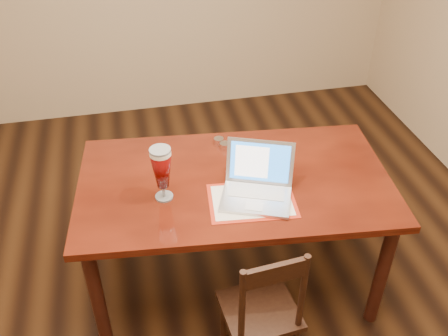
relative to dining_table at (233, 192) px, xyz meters
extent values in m
plane|color=black|center=(-0.19, -0.15, -0.73)|extent=(5.00, 5.00, 0.00)
cube|color=#55180B|center=(0.01, 0.01, 0.07)|extent=(1.83, 1.15, 0.04)
cylinder|color=black|center=(-0.81, -0.31, -0.34)|extent=(0.08, 0.08, 0.77)
cylinder|color=black|center=(0.74, -0.47, -0.34)|extent=(0.08, 0.08, 0.77)
cylinder|color=black|center=(-0.73, 0.49, -0.34)|extent=(0.08, 0.08, 0.77)
cylinder|color=black|center=(0.83, 0.32, -0.34)|extent=(0.08, 0.08, 0.77)
cube|color=#A5220F|center=(0.05, -0.19, 0.09)|extent=(0.49, 0.37, 0.00)
cube|color=beige|center=(0.05, -0.19, 0.09)|extent=(0.44, 0.32, 0.00)
cube|color=#BBBBBF|center=(0.07, -0.20, 0.10)|extent=(0.43, 0.37, 0.02)
cube|color=silver|center=(0.09, -0.15, 0.11)|extent=(0.32, 0.21, 0.00)
cube|color=silver|center=(0.05, -0.26, 0.11)|extent=(0.11, 0.09, 0.00)
cube|color=#BBBBBF|center=(0.13, -0.05, 0.23)|extent=(0.36, 0.20, 0.24)
cube|color=blue|center=(0.13, -0.06, 0.23)|extent=(0.32, 0.17, 0.20)
cube|color=white|center=(0.09, -0.04, 0.23)|extent=(0.18, 0.11, 0.17)
cylinder|color=silver|center=(-0.39, -0.07, 0.09)|extent=(0.10, 0.10, 0.01)
cylinder|color=silver|center=(-0.39, -0.07, 0.13)|extent=(0.02, 0.02, 0.07)
cylinder|color=white|center=(-0.39, -0.07, 0.37)|extent=(0.11, 0.11, 0.02)
cylinder|color=silver|center=(-0.39, -0.07, 0.39)|extent=(0.11, 0.11, 0.01)
cylinder|color=silver|center=(0.02, 0.31, 0.11)|extent=(0.06, 0.06, 0.04)
cylinder|color=silver|center=(0.00, 0.37, 0.11)|extent=(0.06, 0.06, 0.04)
cube|color=black|center=(0.01, -0.57, -0.34)|extent=(0.41, 0.39, 0.04)
cylinder|color=black|center=(-0.15, -0.44, -0.54)|extent=(0.04, 0.04, 0.37)
cylinder|color=black|center=(0.15, -0.41, -0.54)|extent=(0.04, 0.04, 0.37)
cylinder|color=black|center=(-0.13, -0.72, -0.08)|extent=(0.03, 0.03, 0.48)
cylinder|color=black|center=(0.17, -0.69, -0.08)|extent=(0.03, 0.03, 0.48)
cube|color=black|center=(0.02, -0.71, 0.10)|extent=(0.31, 0.05, 0.11)
camera|label=1|loc=(-0.52, -2.12, 1.79)|focal=40.00mm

